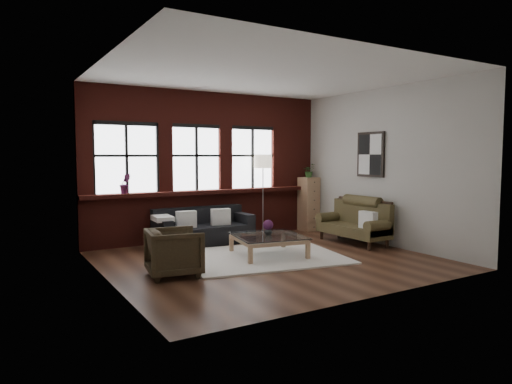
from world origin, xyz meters
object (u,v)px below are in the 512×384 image
drawer_chest (309,204)px  floor_lamp (263,192)px  vintage_settee (353,222)px  armchair (174,252)px  dark_sofa (204,226)px  coffee_table (268,246)px  vase (268,231)px

drawer_chest → floor_lamp: bearing=179.8°
vintage_settee → armchair: 4.15m
dark_sofa → vintage_settee: (2.68, -1.55, 0.08)m
vintage_settee → drawer_chest: drawer_chest is taller
dark_sofa → armchair: 2.52m
coffee_table → vase: bearing=0.0°
dark_sofa → armchair: (-1.44, -2.07, -0.00)m
drawer_chest → vintage_settee: bearing=-97.3°
dark_sofa → vintage_settee: 3.09m
armchair → floor_lamp: bearing=-43.3°
vintage_settee → coffee_table: size_ratio=1.40×
armchair → floor_lamp: (3.03, 2.33, 0.64)m
floor_lamp → drawer_chest: bearing=-0.2°
vase → drawer_chest: (2.39, 1.91, 0.19)m
vintage_settee → coffee_table: vintage_settee is taller
vase → armchair: bearing=-168.2°
dark_sofa → coffee_table: 1.75m
vintage_settee → vase: vintage_settee is taller
drawer_chest → floor_lamp: (-1.31, 0.01, 0.35)m
vintage_settee → drawer_chest: bearing=82.7°
dark_sofa → vintage_settee: vintage_settee is taller
floor_lamp → armchair: bearing=-142.5°
dark_sofa → drawer_chest: drawer_chest is taller
armchair → floor_lamp: floor_lamp is taller
dark_sofa → coffee_table: bearing=-72.7°
vintage_settee → vase: size_ratio=10.97×
vintage_settee → floor_lamp: (-1.08, 1.81, 0.55)m
armchair → drawer_chest: drawer_chest is taller
vase → floor_lamp: floor_lamp is taller
drawer_chest → vase: bearing=-141.3°
vintage_settee → coffee_table: bearing=-177.2°
coffee_table → drawer_chest: size_ratio=0.92×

